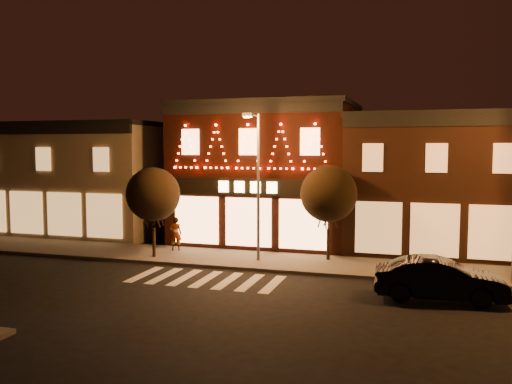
% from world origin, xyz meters
% --- Properties ---
extents(ground, '(120.00, 120.00, 0.00)m').
position_xyz_m(ground, '(0.00, 0.00, 0.00)').
color(ground, black).
rests_on(ground, ground).
extents(sidewalk_far, '(44.00, 4.00, 0.15)m').
position_xyz_m(sidewalk_far, '(2.00, 8.00, 0.07)').
color(sidewalk_far, '#47423D').
rests_on(sidewalk_far, ground).
extents(building_left, '(12.20, 8.28, 7.30)m').
position_xyz_m(building_left, '(-13.00, 13.99, 3.66)').
color(building_left, '#7E6E59').
rests_on(building_left, ground).
extents(building_pulp, '(10.20, 8.34, 8.30)m').
position_xyz_m(building_pulp, '(0.00, 13.98, 4.16)').
color(building_pulp, black).
rests_on(building_pulp, ground).
extents(building_right_a, '(9.20, 8.28, 7.50)m').
position_xyz_m(building_right_a, '(9.50, 13.99, 3.76)').
color(building_right_a, '#351C12').
rests_on(building_right_a, ground).
extents(streetlamp_mid, '(0.46, 1.64, 7.18)m').
position_xyz_m(streetlamp_mid, '(1.22, 7.54, 4.36)').
color(streetlamp_mid, '#59595E').
rests_on(streetlamp_mid, sidewalk_far).
extents(tree_left, '(2.72, 2.72, 4.55)m').
position_xyz_m(tree_left, '(-4.09, 7.00, 3.34)').
color(tree_left, black).
rests_on(tree_left, sidewalk_far).
extents(tree_right, '(2.80, 2.80, 4.68)m').
position_xyz_m(tree_right, '(4.49, 8.94, 3.43)').
color(tree_right, black).
rests_on(tree_right, sidewalk_far).
extents(dark_sedan, '(4.86, 1.94, 1.57)m').
position_xyz_m(dark_sedan, '(9.57, 3.65, 0.79)').
color(dark_sedan, black).
rests_on(dark_sedan, ground).
extents(pedestrian, '(0.77, 0.63, 1.81)m').
position_xyz_m(pedestrian, '(-3.80, 8.90, 1.05)').
color(pedestrian, gray).
rests_on(pedestrian, sidewalk_far).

